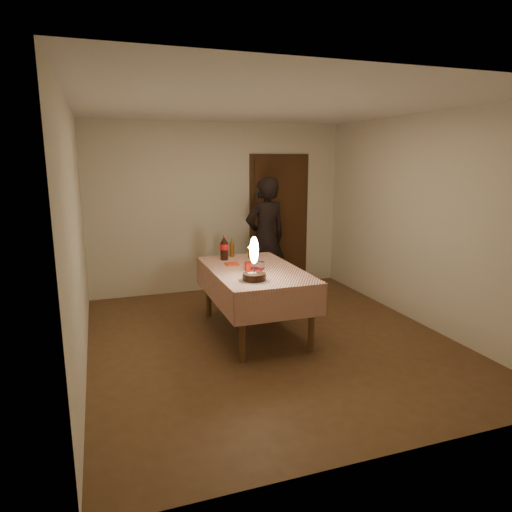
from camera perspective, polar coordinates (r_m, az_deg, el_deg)
name	(u,v)px	position (r m, az deg, el deg)	size (l,w,h in m)	color
ground	(270,339)	(5.39, 1.73, -10.37)	(4.00, 4.50, 0.01)	brown
room_shell	(271,196)	(5.07, 1.91, 7.53)	(4.04, 4.54, 2.62)	beige
dining_table	(255,277)	(5.39, -0.17, -2.68)	(1.02, 1.72, 0.79)	brown
birthday_cake	(254,269)	(4.82, -0.23, -1.58)	(0.31, 0.31, 0.48)	white
red_plate	(254,269)	(5.33, -0.24, -1.67)	(0.22, 0.22, 0.01)	#B20C22
red_cup	(248,266)	(5.27, -1.00, -1.30)	(0.08, 0.08, 0.10)	#A7150B
clear_cup	(262,266)	(5.33, 0.70, -1.20)	(0.07, 0.07, 0.09)	white
napkin_stack	(232,264)	(5.56, -3.02, -1.02)	(0.15, 0.15, 0.02)	red
cola_bottle	(224,248)	(5.82, -4.00, 0.99)	(0.10, 0.10, 0.32)	black
amber_bottle_left	(232,248)	(5.99, -3.02, 0.99)	(0.06, 0.06, 0.26)	#5C340F
amber_bottle_right	(250,248)	(5.96, -0.70, 0.95)	(0.06, 0.06, 0.26)	#5C340F
photographer	(266,238)	(6.76, 1.21, 2.26)	(0.72, 0.54, 1.80)	black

